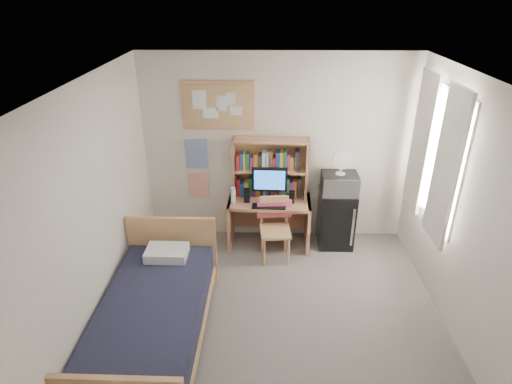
{
  "coord_description": "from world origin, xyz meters",
  "views": [
    {
      "loc": [
        -0.19,
        -3.35,
        3.33
      ],
      "look_at": [
        -0.27,
        1.2,
        1.11
      ],
      "focal_mm": 30.0,
      "sensor_mm": 36.0,
      "label": 1
    }
  ],
  "objects_px": {
    "bulletin_board": "(218,105)",
    "desk_chair": "(275,231)",
    "speaker_right": "(292,197)",
    "bed": "(153,323)",
    "speaker_left": "(247,195)",
    "mini_fridge": "(336,218)",
    "microwave": "(339,184)",
    "desk_fan": "(341,163)",
    "monitor": "(269,186)",
    "desk": "(269,222)"
  },
  "relations": [
    {
      "from": "mini_fridge",
      "to": "speaker_right",
      "type": "relative_size",
      "value": 4.64
    },
    {
      "from": "desk",
      "to": "desk_chair",
      "type": "bearing_deg",
      "value": -74.82
    },
    {
      "from": "bulletin_board",
      "to": "desk_chair",
      "type": "distance_m",
      "value": 1.79
    },
    {
      "from": "speaker_right",
      "to": "microwave",
      "type": "xyz_separation_m",
      "value": [
        0.63,
        0.09,
        0.16
      ]
    },
    {
      "from": "bulletin_board",
      "to": "monitor",
      "type": "relative_size",
      "value": 1.91
    },
    {
      "from": "speaker_right",
      "to": "desk_fan",
      "type": "xyz_separation_m",
      "value": [
        0.63,
        0.09,
        0.45
      ]
    },
    {
      "from": "mini_fridge",
      "to": "speaker_left",
      "type": "relative_size",
      "value": 4.31
    },
    {
      "from": "bulletin_board",
      "to": "desk_fan",
      "type": "distance_m",
      "value": 1.77
    },
    {
      "from": "desk_chair",
      "to": "speaker_left",
      "type": "distance_m",
      "value": 0.61
    },
    {
      "from": "microwave",
      "to": "bulletin_board",
      "type": "bearing_deg",
      "value": 171.2
    },
    {
      "from": "desk",
      "to": "microwave",
      "type": "relative_size",
      "value": 2.35
    },
    {
      "from": "speaker_left",
      "to": "monitor",
      "type": "bearing_deg",
      "value": 0.0
    },
    {
      "from": "microwave",
      "to": "desk",
      "type": "bearing_deg",
      "value": -178.23
    },
    {
      "from": "monitor",
      "to": "speaker_left",
      "type": "relative_size",
      "value": 2.63
    },
    {
      "from": "desk_chair",
      "to": "mini_fridge",
      "type": "height_order",
      "value": "desk_chair"
    },
    {
      "from": "bed",
      "to": "desk_fan",
      "type": "bearing_deg",
      "value": 43.21
    },
    {
      "from": "bed",
      "to": "speaker_right",
      "type": "relative_size",
      "value": 11.6
    },
    {
      "from": "mini_fridge",
      "to": "desk_fan",
      "type": "relative_size",
      "value": 2.57
    },
    {
      "from": "bed",
      "to": "microwave",
      "type": "height_order",
      "value": "microwave"
    },
    {
      "from": "desk",
      "to": "mini_fridge",
      "type": "distance_m",
      "value": 0.93
    },
    {
      "from": "mini_fridge",
      "to": "microwave",
      "type": "bearing_deg",
      "value": -90.0
    },
    {
      "from": "bed",
      "to": "monitor",
      "type": "distance_m",
      "value": 2.28
    },
    {
      "from": "microwave",
      "to": "desk_fan",
      "type": "bearing_deg",
      "value": 0.54
    },
    {
      "from": "speaker_left",
      "to": "speaker_right",
      "type": "xyz_separation_m",
      "value": [
        0.6,
        -0.03,
        -0.01
      ]
    },
    {
      "from": "bulletin_board",
      "to": "microwave",
      "type": "height_order",
      "value": "bulletin_board"
    },
    {
      "from": "mini_fridge",
      "to": "bed",
      "type": "height_order",
      "value": "mini_fridge"
    },
    {
      "from": "mini_fridge",
      "to": "bed",
      "type": "distance_m",
      "value": 2.86
    },
    {
      "from": "bulletin_board",
      "to": "desk_fan",
      "type": "relative_size",
      "value": 3.0
    },
    {
      "from": "monitor",
      "to": "microwave",
      "type": "distance_m",
      "value": 0.93
    },
    {
      "from": "monitor",
      "to": "speaker_right",
      "type": "xyz_separation_m",
      "value": [
        0.3,
        -0.01,
        -0.16
      ]
    },
    {
      "from": "bulletin_board",
      "to": "desk_chair",
      "type": "height_order",
      "value": "bulletin_board"
    },
    {
      "from": "bulletin_board",
      "to": "bed",
      "type": "relative_size",
      "value": 0.47
    },
    {
      "from": "mini_fridge",
      "to": "desk_fan",
      "type": "bearing_deg",
      "value": -90.0
    },
    {
      "from": "desk",
      "to": "speaker_left",
      "type": "relative_size",
      "value": 5.95
    },
    {
      "from": "speaker_right",
      "to": "desk_chair",
      "type": "bearing_deg",
      "value": -126.13
    },
    {
      "from": "mini_fridge",
      "to": "monitor",
      "type": "bearing_deg",
      "value": -173.34
    },
    {
      "from": "microwave",
      "to": "speaker_right",
      "type": "bearing_deg",
      "value": -171.11
    },
    {
      "from": "speaker_right",
      "to": "bed",
      "type": "bearing_deg",
      "value": -126.4
    },
    {
      "from": "microwave",
      "to": "mini_fridge",
      "type": "bearing_deg",
      "value": 90.0
    },
    {
      "from": "bulletin_board",
      "to": "microwave",
      "type": "bearing_deg",
      "value": -9.33
    },
    {
      "from": "desk",
      "to": "speaker_left",
      "type": "xyz_separation_m",
      "value": [
        -0.3,
        -0.05,
        0.44
      ]
    },
    {
      "from": "speaker_left",
      "to": "microwave",
      "type": "height_order",
      "value": "microwave"
    },
    {
      "from": "speaker_right",
      "to": "desk_fan",
      "type": "relative_size",
      "value": 0.55
    },
    {
      "from": "monitor",
      "to": "speaker_right",
      "type": "height_order",
      "value": "monitor"
    },
    {
      "from": "desk_chair",
      "to": "bed",
      "type": "distance_m",
      "value": 2.0
    },
    {
      "from": "bed",
      "to": "speaker_right",
      "type": "bearing_deg",
      "value": 51.97
    },
    {
      "from": "bed",
      "to": "speaker_left",
      "type": "height_order",
      "value": "speaker_left"
    },
    {
      "from": "speaker_left",
      "to": "speaker_right",
      "type": "distance_m",
      "value": 0.6
    },
    {
      "from": "speaker_left",
      "to": "desk",
      "type": "bearing_deg",
      "value": 11.31
    },
    {
      "from": "monitor",
      "to": "microwave",
      "type": "bearing_deg",
      "value": 7.35
    }
  ]
}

